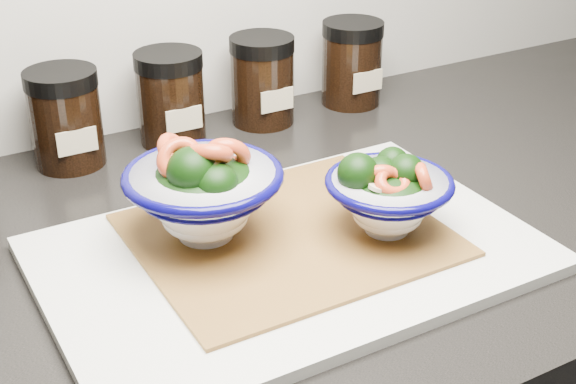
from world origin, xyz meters
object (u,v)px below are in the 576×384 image
cutting_board (290,254)px  bowl_right (388,194)px  spice_jar_c (171,98)px  spice_jar_d (262,80)px  spice_jar_e (352,63)px  bowl_left (203,192)px  spice_jar_b (66,118)px

cutting_board → bowl_right: 0.11m
spice_jar_c → spice_jar_d: 0.12m
cutting_board → spice_jar_e: 0.41m
bowl_left → spice_jar_d: (0.20, 0.25, -0.01)m
spice_jar_d → spice_jar_e: size_ratio=1.00×
bowl_right → spice_jar_c: spice_jar_c is taller
bowl_left → bowl_right: (0.15, -0.08, -0.01)m
spice_jar_d → spice_jar_e: 0.14m
bowl_left → spice_jar_b: bowl_left is taller
bowl_left → spice_jar_b: size_ratio=1.32×
spice_jar_d → bowl_right: bearing=-97.0°
spice_jar_b → spice_jar_d: 0.25m
spice_jar_c → spice_jar_d: size_ratio=1.00×
spice_jar_b → spice_jar_d: (0.25, 0.00, 0.00)m
spice_jar_e → spice_jar_d: bearing=180.0°
spice_jar_b → cutting_board: bearing=-68.8°
cutting_board → spice_jar_d: bearing=66.3°
bowl_left → spice_jar_e: bowl_left is taller
spice_jar_c → bowl_left: bearing=-105.6°
bowl_right → spice_jar_d: bearing=83.0°
cutting_board → spice_jar_d: 0.34m
bowl_right → spice_jar_e: spice_jar_e is taller
bowl_left → bowl_right: 0.17m
spice_jar_e → spice_jar_c: bearing=180.0°
spice_jar_d → spice_jar_b: bearing=180.0°
bowl_right → spice_jar_d: spice_jar_d is taller
bowl_right → spice_jar_b: bearing=123.1°
cutting_board → spice_jar_b: (-0.12, 0.31, 0.05)m
cutting_board → spice_jar_c: bearing=88.3°
spice_jar_e → spice_jar_b: bearing=180.0°
spice_jar_e → bowl_right: bearing=-118.4°
bowl_right → bowl_left: bearing=154.2°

